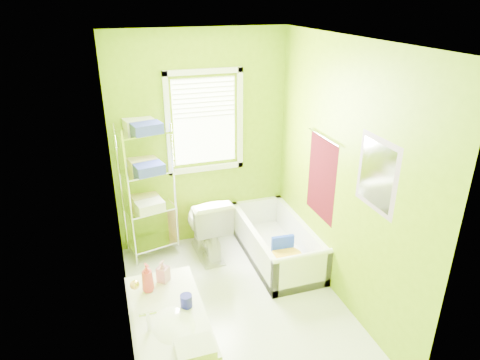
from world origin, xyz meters
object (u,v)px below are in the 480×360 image
object	(u,v)px
bathtub	(277,247)
vanity	(171,351)
toilet	(206,224)
wire_shelf_unit	(148,176)

from	to	relation	value
bathtub	vanity	size ratio (longest dim) A/B	1.37
bathtub	toilet	xyz separation A→B (m)	(-0.77, 0.36, 0.26)
bathtub	wire_shelf_unit	distance (m)	1.73
vanity	toilet	bearing A→B (deg)	68.38
toilet	wire_shelf_unit	world-z (taller)	wire_shelf_unit
toilet	bathtub	bearing A→B (deg)	153.02
bathtub	toilet	bearing A→B (deg)	155.38
wire_shelf_unit	bathtub	bearing A→B (deg)	-22.77
bathtub	vanity	xyz separation A→B (m)	(-1.51, -1.49, 0.27)
bathtub	toilet	size ratio (longest dim) A/B	1.78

